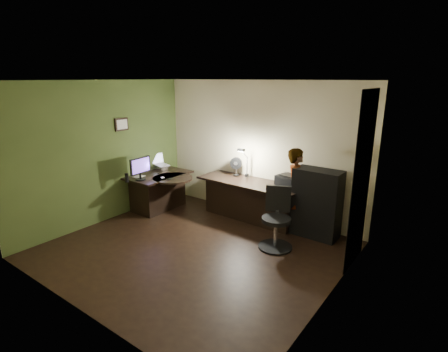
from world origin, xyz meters
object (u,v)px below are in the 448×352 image
Objects in this scene: desk_right at (249,200)px; desk_left at (160,192)px; office_chair at (276,219)px; monitor at (140,172)px; person at (296,190)px; cabinet at (317,203)px.

desk_left is at bearing -159.69° from desk_right.
office_chair is at bearing -2.76° from desk_left.
monitor is (-1.84, -1.14, 0.55)m from desk_right.
desk_right is at bearing 119.82° from office_chair.
desk_left is at bearing 89.62° from monitor.
person is at bearing 71.63° from office_chair.
cabinet is at bearing 17.78° from monitor.
person is (2.81, 0.72, 0.39)m from desk_left.
cabinet reaches higher than office_chair.
office_chair is at bearing -111.40° from cabinet.
cabinet is (1.36, 0.06, 0.22)m from desk_right.
person is at bearing 7.28° from desk_right.
cabinet is at bearing 12.18° from desk_left.
desk_right is 4.19× the size of monitor.
cabinet is (3.22, 0.69, 0.23)m from desk_left.
monitor is 2.92m from office_chair.
desk_right is at bearing -176.40° from cabinet.
person is (-0.41, 0.03, 0.16)m from cabinet.
person reaches higher than desk_right.
monitor is (-3.20, -1.21, 0.33)m from cabinet.
office_chair is (2.88, -0.14, 0.12)m from desk_left.
monitor is at bearing 164.23° from office_chair.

